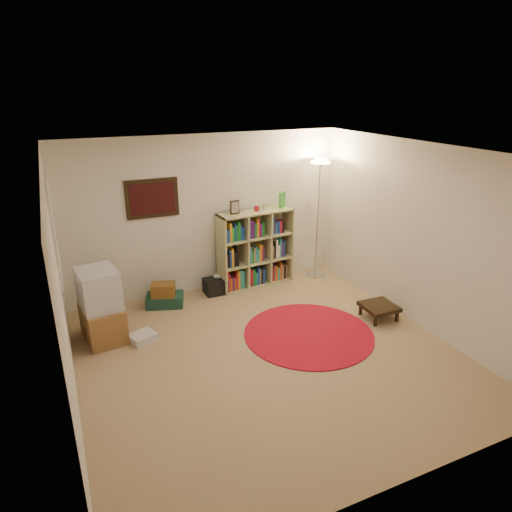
{
  "coord_description": "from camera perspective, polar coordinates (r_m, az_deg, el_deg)",
  "views": [
    {
      "loc": [
        -2.17,
        -4.42,
        3.17
      ],
      "look_at": [
        0.1,
        0.6,
        1.1
      ],
      "focal_mm": 32.0,
      "sensor_mm": 36.0,
      "label": 1
    }
  ],
  "objects": [
    {
      "name": "room",
      "position": [
        5.3,
        0.92,
        -0.53
      ],
      "size": [
        4.54,
        4.54,
        2.54
      ],
      "color": "#987D59",
      "rests_on": "ground"
    },
    {
      "name": "bookshelf",
      "position": [
        7.52,
        -0.2,
        0.76
      ],
      "size": [
        1.31,
        0.49,
        1.53
      ],
      "rotation": [
        0.0,
        0.0,
        0.1
      ],
      "color": "tan",
      "rests_on": "ground"
    },
    {
      "name": "floor_lamp",
      "position": [
        7.68,
        7.95,
        9.46
      ],
      "size": [
        0.48,
        0.48,
        2.06
      ],
      "rotation": [
        0.0,
        0.0,
        0.26
      ],
      "color": "silver",
      "rests_on": "ground"
    },
    {
      "name": "floor_fan",
      "position": [
        7.99,
        3.35,
        -1.46
      ],
      "size": [
        0.31,
        0.19,
        0.35
      ],
      "rotation": [
        0.0,
        0.0,
        0.2
      ],
      "color": "black",
      "rests_on": "ground"
    },
    {
      "name": "tv_stand",
      "position": [
        6.29,
        -18.79,
        -5.98
      ],
      "size": [
        0.56,
        0.73,
        0.98
      ],
      "rotation": [
        0.0,
        0.0,
        0.14
      ],
      "color": "brown",
      "rests_on": "ground"
    },
    {
      "name": "dvd_box",
      "position": [
        6.27,
        -14.0,
        -9.87
      ],
      "size": [
        0.4,
        0.37,
        0.11
      ],
      "rotation": [
        0.0,
        0.0,
        0.37
      ],
      "color": "silver",
      "rests_on": "ground"
    },
    {
      "name": "suitcase",
      "position": [
        7.14,
        -11.3,
        -5.4
      ],
      "size": [
        0.63,
        0.51,
        0.18
      ],
      "rotation": [
        0.0,
        0.0,
        -0.32
      ],
      "color": "#13362A",
      "rests_on": "ground"
    },
    {
      "name": "wicker_basket",
      "position": [
        7.03,
        -11.53,
        -4.16
      ],
      "size": [
        0.41,
        0.35,
        0.2
      ],
      "rotation": [
        0.0,
        0.0,
        -0.34
      ],
      "color": "brown",
      "rests_on": "suitcase"
    },
    {
      "name": "duffel_bag",
      "position": [
        7.42,
        -5.1,
        -3.76
      ],
      "size": [
        0.36,
        0.3,
        0.25
      ],
      "rotation": [
        0.0,
        0.0,
        0.01
      ],
      "color": "black",
      "rests_on": "ground"
    },
    {
      "name": "paper_towel",
      "position": [
        7.5,
        -4.83,
        -3.38
      ],
      "size": [
        0.13,
        0.13,
        0.26
      ],
      "rotation": [
        0.0,
        0.0,
        0.01
      ],
      "color": "silver",
      "rests_on": "ground"
    },
    {
      "name": "red_rug",
      "position": [
        6.32,
        6.59,
        -9.61
      ],
      "size": [
        1.76,
        1.76,
        0.02
      ],
      "color": "maroon",
      "rests_on": "ground"
    },
    {
      "name": "side_table",
      "position": [
        6.83,
        15.13,
        -6.18
      ],
      "size": [
        0.48,
        0.48,
        0.21
      ],
      "rotation": [
        0.0,
        0.0,
        -0.04
      ],
      "color": "black",
      "rests_on": "ground"
    }
  ]
}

